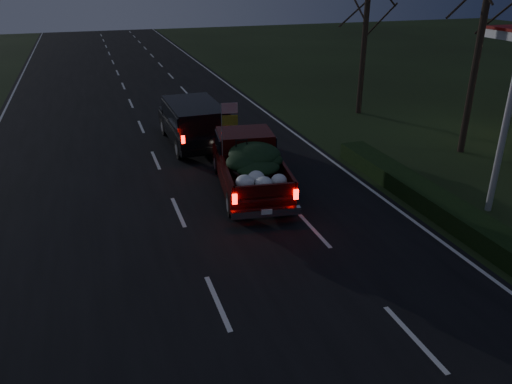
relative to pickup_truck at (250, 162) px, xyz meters
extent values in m
plane|color=black|center=(-2.72, -6.00, -1.04)|extent=(120.00, 120.00, 0.00)
cube|color=black|center=(-2.72, -6.00, -1.03)|extent=(14.00, 120.00, 0.02)
cube|color=black|center=(5.08, -3.00, -0.74)|extent=(1.00, 10.00, 0.60)
cylinder|color=black|center=(9.78, 1.00, 3.21)|extent=(0.28, 0.28, 8.50)
cylinder|color=black|center=(8.78, 8.00, 2.46)|extent=(0.28, 0.28, 7.00)
cube|color=#3B0A08|center=(0.00, 0.02, -0.43)|extent=(2.74, 5.36, 0.56)
cube|color=#3B0A08|center=(0.13, 0.94, 0.34)|extent=(2.11, 1.89, 0.92)
cube|color=black|center=(0.13, 0.94, 0.44)|extent=(2.19, 1.80, 0.56)
cube|color=#3B0A08|center=(-0.19, -1.30, -0.12)|extent=(2.28, 3.10, 0.06)
ellipsoid|color=black|center=(-0.06, -0.80, 0.34)|extent=(1.88, 2.05, 0.61)
cylinder|color=gray|center=(-0.91, 0.15, 1.05)|extent=(0.03, 0.03, 2.05)
cube|color=red|center=(-0.64, 0.11, 1.90)|extent=(0.53, 0.09, 0.35)
cube|color=gold|center=(-0.64, 0.11, 1.50)|extent=(0.53, 0.09, 0.35)
cube|color=black|center=(-0.78, 5.64, -0.36)|extent=(2.30, 5.35, 0.66)
cube|color=black|center=(-0.77, 5.37, 0.39)|extent=(2.14, 3.91, 0.89)
cube|color=black|center=(-0.77, 5.37, 0.48)|extent=(2.25, 3.80, 0.53)
camera|label=1|loc=(-4.91, -15.31, 6.02)|focal=35.00mm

